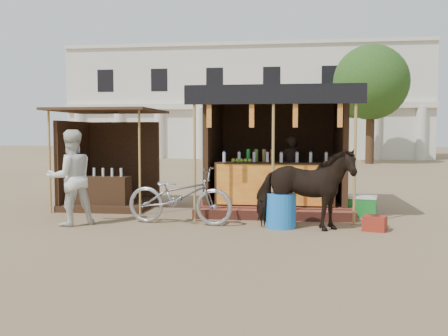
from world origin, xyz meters
TOP-DOWN VIEW (x-y plane):
  - ground at (0.00, 0.00)m, footprint 120.00×120.00m
  - main_stall at (1.01, 3.36)m, footprint 3.60×3.61m
  - secondary_stall at (-3.17, 3.24)m, footprint 2.40×2.40m
  - cow at (1.61, 0.82)m, footprint 1.85×0.89m
  - motorbike at (-0.83, 1.18)m, footprint 2.24×1.02m
  - bystander at (-2.92, 0.78)m, footprint 1.16×1.13m
  - blue_barrel at (1.17, 1.06)m, footprint 0.72×0.72m
  - red_crate at (2.91, 0.99)m, footprint 0.50×0.47m
  - cooler at (2.89, 2.60)m, footprint 0.72×0.56m
  - background_building at (-2.00, 29.94)m, footprint 26.00×7.45m
  - tree at (5.81, 22.14)m, footprint 4.50×4.40m

SIDE VIEW (x-z plane):
  - ground at x=0.00m, z-range 0.00..0.00m
  - red_crate at x=2.91m, z-range 0.00..0.28m
  - cooler at x=2.89m, z-range 0.00..0.46m
  - blue_barrel at x=1.17m, z-range 0.00..0.67m
  - motorbike at x=-0.83m, z-range 0.00..1.14m
  - cow at x=1.61m, z-range 0.00..1.54m
  - secondary_stall at x=-3.17m, z-range -0.34..2.04m
  - bystander at x=-2.92m, z-range 0.00..1.88m
  - main_stall at x=1.01m, z-range -0.37..2.41m
  - background_building at x=-2.00m, z-range -0.11..8.07m
  - tree at x=5.81m, z-range 1.13..8.13m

